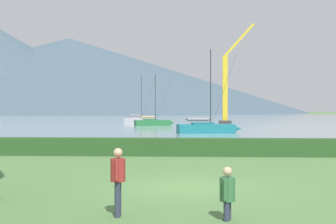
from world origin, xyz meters
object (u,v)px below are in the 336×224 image
object	(u,v)px
person_seated_viewer	(227,191)
person_standing_walker	(118,176)
dock_crane	(226,94)
sailboat_slip_6	(207,128)
sailboat_slip_1	(153,122)
sailboat_slip_0	(139,120)

from	to	relation	value
person_seated_viewer	person_standing_walker	distance (m)	2.63
person_standing_walker	dock_crane	distance (m)	68.63
person_standing_walker	sailboat_slip_6	bearing A→B (deg)	84.33
sailboat_slip_1	dock_crane	distance (m)	12.79
sailboat_slip_6	sailboat_slip_1	bearing A→B (deg)	95.94
sailboat_slip_1	sailboat_slip_6	world-z (taller)	sailboat_slip_6
sailboat_slip_1	person_standing_walker	distance (m)	66.44
sailboat_slip_0	dock_crane	world-z (taller)	dock_crane
sailboat_slip_0	person_standing_walker	bearing A→B (deg)	-90.64
person_standing_walker	sailboat_slip_1	bearing A→B (deg)	92.85
person_standing_walker	dock_crane	xyz separation A→B (m)	(6.92, 68.15, 4.08)
person_standing_walker	sailboat_slip_0	bearing A→B (deg)	94.82
person_seated_viewer	person_standing_walker	bearing A→B (deg)	-169.28
sailboat_slip_6	person_standing_walker	bearing A→B (deg)	-106.44
sailboat_slip_1	dock_crane	bearing A→B (deg)	-8.60
sailboat_slip_0	sailboat_slip_6	distance (m)	44.56
dock_crane	sailboat_slip_1	bearing A→B (deg)	-170.87
person_seated_viewer	dock_crane	world-z (taller)	dock_crane
person_standing_walker	dock_crane	world-z (taller)	dock_crane
sailboat_slip_0	person_standing_walker	distance (m)	85.01
sailboat_slip_6	dock_crane	world-z (taller)	dock_crane
sailboat_slip_6	person_seated_viewer	xyz separation A→B (m)	(-0.53, -41.94, 0.09)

